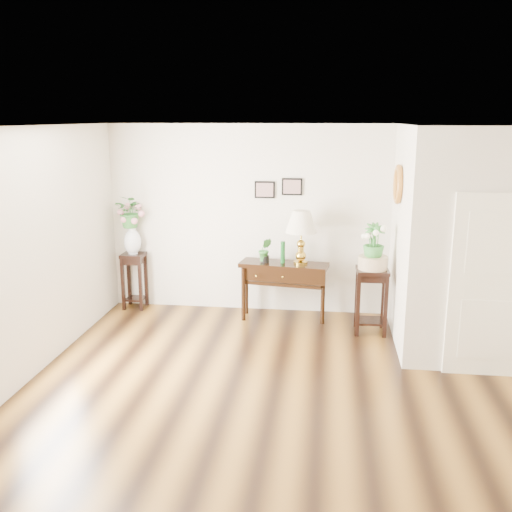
% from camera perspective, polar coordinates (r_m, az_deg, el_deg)
% --- Properties ---
extents(floor, '(6.00, 5.50, 0.02)m').
position_cam_1_polar(floor, '(6.28, 4.03, -13.67)').
color(floor, brown).
rests_on(floor, ground).
extents(ceiling, '(6.00, 5.50, 0.02)m').
position_cam_1_polar(ceiling, '(5.58, 4.52, 12.79)').
color(ceiling, white).
rests_on(ceiling, ground).
extents(wall_back, '(6.00, 0.02, 2.80)m').
position_cam_1_polar(wall_back, '(8.46, 5.27, 3.54)').
color(wall_back, beige).
rests_on(wall_back, ground).
extents(wall_front, '(6.00, 0.02, 2.80)m').
position_cam_1_polar(wall_front, '(3.20, 1.51, -13.94)').
color(wall_front, beige).
rests_on(wall_front, ground).
extents(wall_left, '(0.02, 5.50, 2.80)m').
position_cam_1_polar(wall_left, '(6.64, -22.58, -0.30)').
color(wall_left, beige).
rests_on(wall_left, ground).
extents(partition, '(1.80, 1.95, 2.80)m').
position_cam_1_polar(partition, '(7.72, 20.77, 1.71)').
color(partition, beige).
rests_on(partition, floor).
extents(door, '(0.90, 0.05, 2.10)m').
position_cam_1_polar(door, '(6.86, 22.40, -2.88)').
color(door, white).
rests_on(door, floor).
extents(art_print_left, '(0.30, 0.02, 0.25)m').
position_cam_1_polar(art_print_left, '(8.42, 0.88, 6.64)').
color(art_print_left, black).
rests_on(art_print_left, wall_back).
extents(art_print_right, '(0.30, 0.02, 0.25)m').
position_cam_1_polar(art_print_right, '(8.38, 3.62, 6.93)').
color(art_print_right, black).
rests_on(art_print_right, wall_back).
extents(wall_ornament, '(0.07, 0.51, 0.51)m').
position_cam_1_polar(wall_ornament, '(7.57, 14.01, 6.97)').
color(wall_ornament, '#AE7227').
rests_on(wall_ornament, partition).
extents(console_table, '(1.31, 0.59, 0.84)m').
position_cam_1_polar(console_table, '(8.33, 2.78, -3.51)').
color(console_table, black).
rests_on(console_table, floor).
extents(table_lamp, '(0.58, 0.58, 0.78)m').
position_cam_1_polar(table_lamp, '(8.12, 4.52, 1.64)').
color(table_lamp, gold).
rests_on(table_lamp, console_table).
extents(green_vase, '(0.09, 0.09, 0.32)m').
position_cam_1_polar(green_vase, '(8.18, 2.70, 0.46)').
color(green_vase, '#11481A').
rests_on(green_vase, console_table).
extents(potted_plant, '(0.21, 0.18, 0.34)m').
position_cam_1_polar(potted_plant, '(8.20, 0.91, 0.52)').
color(potted_plant, '#317A31').
rests_on(potted_plant, console_table).
extents(plant_stand_a, '(0.34, 0.34, 0.86)m').
position_cam_1_polar(plant_stand_a, '(9.00, -12.05, -2.43)').
color(plant_stand_a, black).
rests_on(plant_stand_a, floor).
extents(porcelain_vase, '(0.33, 0.33, 0.45)m').
position_cam_1_polar(porcelain_vase, '(8.84, -12.26, 1.66)').
color(porcelain_vase, white).
rests_on(porcelain_vase, plant_stand_a).
extents(lily_arrangement, '(0.55, 0.52, 0.49)m').
position_cam_1_polar(lily_arrangement, '(8.76, -12.40, 4.36)').
color(lily_arrangement, '#317A31').
rests_on(lily_arrangement, porcelain_vase).
extents(plant_stand_b, '(0.44, 0.44, 0.90)m').
position_cam_1_polar(plant_stand_b, '(7.95, 11.42, -4.40)').
color(plant_stand_b, black).
rests_on(plant_stand_b, floor).
extents(ceramic_bowl, '(0.40, 0.40, 0.18)m').
position_cam_1_polar(ceramic_bowl, '(7.81, 11.60, -0.70)').
color(ceramic_bowl, '#CFB791').
rests_on(ceramic_bowl, plant_stand_b).
extents(narcissus, '(0.32, 0.32, 0.50)m').
position_cam_1_polar(narcissus, '(7.74, 11.71, 1.39)').
color(narcissus, '#317A31').
rests_on(narcissus, ceramic_bowl).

